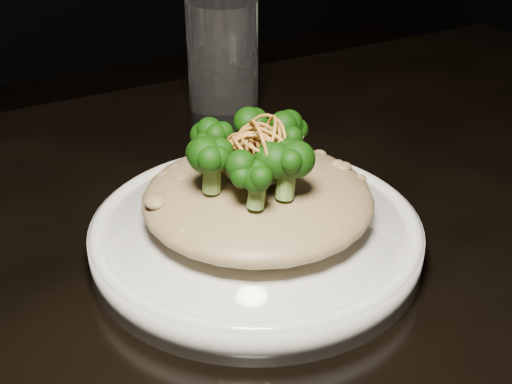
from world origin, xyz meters
TOP-DOWN VIEW (x-y plane):
  - table at (0.00, 0.00)m, footprint 1.10×0.80m
  - plate at (-0.05, 0.02)m, footprint 0.26×0.26m
  - risotto at (-0.04, 0.03)m, footprint 0.18×0.18m
  - broccoli at (-0.05, 0.02)m, footprint 0.11×0.11m
  - cheese at (-0.05, 0.03)m, footprint 0.05×0.05m
  - shallots at (-0.05, 0.02)m, footprint 0.04×0.04m
  - drinking_glass at (0.04, 0.26)m, footprint 0.09×0.09m

SIDE VIEW (x-z plane):
  - table at x=0.00m, z-range 0.29..1.04m
  - plate at x=-0.05m, z-range 0.75..0.78m
  - risotto at x=-0.04m, z-range 0.78..0.82m
  - drinking_glass at x=0.04m, z-range 0.75..0.88m
  - cheese at x=-0.05m, z-range 0.82..0.83m
  - broccoli at x=-0.05m, z-range 0.82..0.86m
  - shallots at x=-0.05m, z-range 0.83..0.86m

